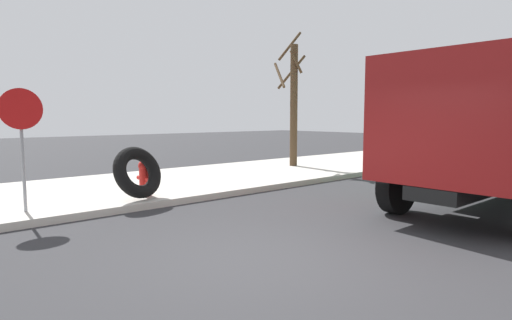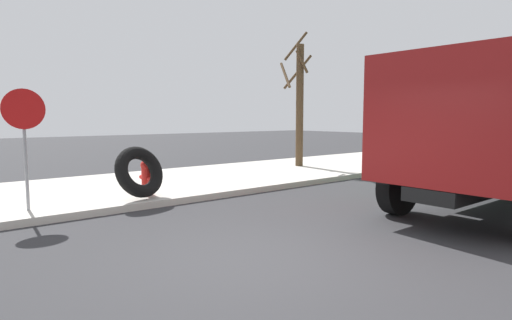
% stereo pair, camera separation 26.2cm
% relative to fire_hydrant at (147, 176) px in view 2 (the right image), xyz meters
% --- Properties ---
extents(ground_plane, '(80.00, 80.00, 0.00)m').
position_rel_fire_hydrant_xyz_m(ground_plane, '(-0.65, -4.83, -0.58)').
color(ground_plane, '#2D2D30').
extents(sidewalk_curb, '(36.00, 5.00, 0.15)m').
position_rel_fire_hydrant_xyz_m(sidewalk_curb, '(-0.65, 1.67, -0.51)').
color(sidewalk_curb, '#BCB7AD').
rests_on(sidewalk_curb, ground).
extents(fire_hydrant, '(0.27, 0.60, 0.81)m').
position_rel_fire_hydrant_xyz_m(fire_hydrant, '(0.00, 0.00, 0.00)').
color(fire_hydrant, red).
rests_on(fire_hydrant, sidewalk_curb).
extents(loose_tire, '(1.29, 0.94, 1.18)m').
position_rel_fire_hydrant_xyz_m(loose_tire, '(-0.33, -0.34, 0.16)').
color(loose_tire, black).
rests_on(loose_tire, sidewalk_curb).
extents(stop_sign, '(0.76, 0.08, 2.31)m').
position_rel_fire_hydrant_xyz_m(stop_sign, '(-2.48, -0.10, 1.18)').
color(stop_sign, gray).
rests_on(stop_sign, sidewalk_curb).
extents(dump_truck_green, '(7.00, 2.80, 3.00)m').
position_rel_fire_hydrant_xyz_m(dump_truck_green, '(5.40, -5.66, 1.03)').
color(dump_truck_green, '#237033').
rests_on(dump_truck_green, ground).
extents(bare_tree, '(1.54, 1.12, 4.91)m').
position_rel_fire_hydrant_xyz_m(bare_tree, '(6.84, 1.91, 1.94)').
color(bare_tree, '#4C3823').
rests_on(bare_tree, sidewalk_curb).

